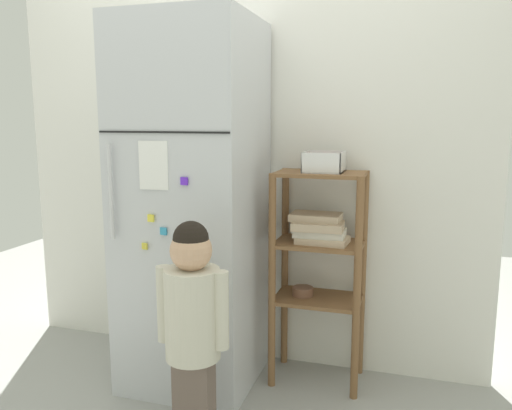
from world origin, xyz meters
name	(u,v)px	position (x,y,z in m)	size (l,w,h in m)	color
ground_plane	(220,381)	(0.00, 0.00, 0.00)	(6.00, 6.00, 0.00)	#999993
kitchen_wall_back	(241,152)	(0.00, 0.35, 1.13)	(2.60, 0.03, 2.27)	silver
refrigerator	(193,207)	(-0.14, 0.02, 0.88)	(0.62, 0.63, 1.77)	silver
child_standing	(193,313)	(0.08, -0.50, 0.56)	(0.30, 0.22, 0.93)	#6A584E
pantry_shelf_unit	(318,250)	(0.46, 0.17, 0.68)	(0.44, 0.30, 1.06)	brown
fruit_bin	(325,164)	(0.48, 0.18, 1.10)	(0.18, 0.20, 0.10)	white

